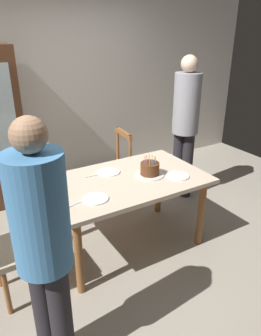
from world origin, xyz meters
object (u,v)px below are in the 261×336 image
object	(u,v)px
plate_near_celebrant	(95,199)
person_celebrant	(43,243)
plate_near_guest	(178,176)
dining_table	(126,188)
chair_spindle_back	(111,172)
chair_upholstered	(6,242)
plate_far_side	(109,172)
person_guest	(185,120)
birthday_cake	(150,170)

from	to	relation	value
plate_near_celebrant	person_celebrant	world-z (taller)	person_celebrant
plate_near_guest	plate_near_celebrant	bearing A→B (deg)	180.00
dining_table	plate_near_guest	distance (m)	0.51
plate_near_celebrant	chair_spindle_back	world-z (taller)	chair_spindle_back
chair_upholstered	person_celebrant	world-z (taller)	person_celebrant
plate_near_guest	plate_far_side	bearing A→B (deg)	141.61
person_guest	person_celebrant	bearing A→B (deg)	-147.07
dining_table	person_guest	size ratio (longest dim) A/B	0.85
chair_spindle_back	person_celebrant	size ratio (longest dim) A/B	0.57
birthday_cake	plate_near_guest	xyz separation A→B (m)	(0.21, -0.16, -0.05)
plate_far_side	chair_spindle_back	bearing A→B (deg)	60.94
person_celebrant	person_guest	xyz separation A→B (m)	(2.20, 1.42, 0.06)
chair_upholstered	person_guest	bearing A→B (deg)	16.53
plate_near_guest	chair_upholstered	xyz separation A→B (m)	(-1.60, 0.09, -0.22)
chair_spindle_back	plate_near_celebrant	bearing A→B (deg)	-123.57
chair_spindle_back	birthday_cake	bearing A→B (deg)	-90.35
plate_far_side	person_guest	xyz separation A→B (m)	(1.25, 0.35, 0.27)
plate_near_celebrant	person_guest	world-z (taller)	person_guest
person_celebrant	plate_far_side	bearing A→B (deg)	48.30
birthday_cake	person_guest	bearing A→B (deg)	33.28
plate_near_guest	dining_table	bearing A→B (deg)	155.19
plate_near_guest	chair_upholstered	distance (m)	1.61
birthday_cake	plate_near_celebrant	world-z (taller)	birthday_cake
dining_table	plate_near_celebrant	bearing A→B (deg)	-153.24
dining_table	plate_near_celebrant	size ratio (longest dim) A/B	6.86
plate_near_guest	chair_upholstered	bearing A→B (deg)	176.90
plate_far_side	person_guest	size ratio (longest dim) A/B	0.12
plate_far_side	chair_spindle_back	distance (m)	0.72
person_guest	plate_near_celebrant	bearing A→B (deg)	-153.99
birthday_cake	chair_spindle_back	distance (m)	0.90
dining_table	person_celebrant	xyz separation A→B (m)	(-1.03, -0.86, 0.31)
birthday_cake	chair_spindle_back	bearing A→B (deg)	89.65
plate_near_celebrant	plate_near_guest	size ratio (longest dim) A/B	1.00
plate_near_guest	person_guest	bearing A→B (deg)	47.17
dining_table	plate_near_celebrant	xyz separation A→B (m)	(-0.42, -0.21, 0.10)
dining_table	chair_upholstered	xyz separation A→B (m)	(-1.14, -0.12, -0.12)
chair_spindle_back	person_celebrant	bearing A→B (deg)	-127.74
plate_near_guest	person_guest	xyz separation A→B (m)	(0.72, 0.77, 0.27)
plate_near_guest	person_celebrant	bearing A→B (deg)	-156.29
birthday_cake	plate_far_side	xyz separation A→B (m)	(-0.31, 0.26, -0.05)
birthday_cake	plate_far_side	bearing A→B (deg)	140.66
person_celebrant	dining_table	bearing A→B (deg)	39.91
person_celebrant	chair_spindle_back	bearing A→B (deg)	52.26
plate_near_celebrant	plate_near_guest	bearing A→B (deg)	0.00
plate_near_guest	chair_upholstered	size ratio (longest dim) A/B	0.23
plate_near_celebrant	chair_spindle_back	bearing A→B (deg)	56.43
dining_table	plate_near_guest	xyz separation A→B (m)	(0.45, -0.21, 0.10)
plate_near_celebrant	person_celebrant	size ratio (longest dim) A/B	0.13
birthday_cake	plate_far_side	size ratio (longest dim) A/B	1.27
plate_far_side	chair_spindle_back	xyz separation A→B (m)	(0.32, 0.57, -0.29)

